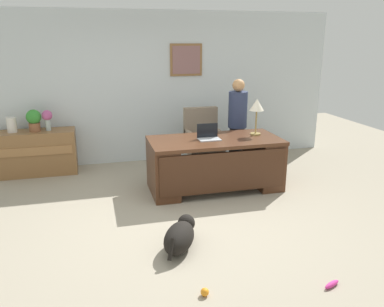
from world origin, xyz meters
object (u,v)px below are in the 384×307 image
Objects in this scene: dog_lying at (180,236)px; vase_empty at (12,125)px; desk at (215,162)px; person_standing at (237,124)px; desk_lamp at (257,107)px; armchair at (203,141)px; dog_toy_bone at (332,284)px; credenza at (37,153)px; vase_with_flowers at (47,118)px; potted_plant at (34,119)px; dog_toy_ball at (205,292)px; laptop at (208,135)px.

vase_empty is (-2.11, 3.03, 0.71)m from dog_lying.
desk is 1.12m from person_standing.
armchair is at bearing 122.16° from desk_lamp.
dog_toy_bone is at bearing -98.10° from desk_lamp.
dog_lying is 3.41× the size of dog_toy_bone.
vase_empty is at bearing 124.92° from dog_lying.
desk is 3.05m from credenza.
credenza is at bearing -0.24° from vase_empty.
desk is 5.76× the size of vase_with_flowers.
vase_with_flowers is at bearing 124.37° from dog_toy_bone.
potted_plant is at bearing 9.22° from credenza.
desk_lamp is at bearing -57.84° from armchair.
vase_empty is at bearing 172.95° from armchair.
dog_toy_ball is at bearing -105.85° from armchair.
dog_toy_ball is (0.03, -0.85, -0.12)m from dog_lying.
person_standing reaches higher than armchair.
dog_toy_ball is (2.14, -3.88, -0.83)m from vase_empty.
desk is at bearing -23.49° from laptop.
desk is 6.12× the size of laptop.
laptop is 2.73m from dog_toy_ball.
person_standing is 3.69m from dog_toy_ball.
dog_lying is (-1.57, -2.42, -0.65)m from person_standing.
armchair is 1.89× the size of desk_lamp.
dog_lying is 3.76m from vase_empty.
vase_with_flowers is (-1.56, 3.03, 0.80)m from dog_lying.
vase_empty reaches higher than dog_toy_bone.
credenza is 3.52m from dog_lying.
desk_lamp is at bearing -22.52° from vase_with_flowers.
armchair is 2.85m from dog_lying.
credenza is 0.81× the size of person_standing.
person_standing is 4.91× the size of laptop.
vase_with_flowers is at bearing 0.37° from credenza.
desk_lamp reaches higher than desk.
vase_with_flowers reaches higher than laptop.
desk_lamp is at bearing -19.42° from vase_empty.
dog_lying is at bearing 92.07° from dog_toy_ball.
potted_plant is 4.72× the size of dog_toy_ball.
potted_plant is at bearing 180.00° from vase_with_flowers.
desk is 1.54× the size of credenza.
dog_toy_bone is at bearing -83.50° from desk.
credenza is 5.09× the size of vase_empty.
vase_with_flowers is at bearing 149.64° from laptop.
desk_lamp reaches higher than vase_empty.
desk is 1.05m from desk_lamp.
vase_empty reaches higher than desk.
person_standing reaches higher than laptop.
credenza reaches higher than dog_lying.
laptop is 3.24m from vase_empty.
vase_empty is (-0.56, 0.00, -0.09)m from vase_with_flowers.
laptop is at bearing -25.38° from vase_empty.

